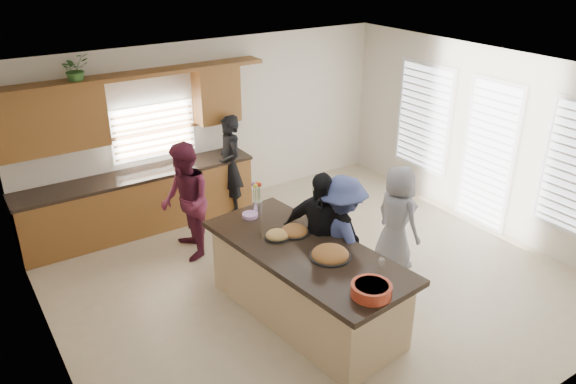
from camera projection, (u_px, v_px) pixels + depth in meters
floor at (314, 280)px, 7.65m from camera, size 6.50×6.50×0.00m
room_shell at (317, 149)px, 6.86m from camera, size 6.52×6.02×2.81m
back_cabinetry at (134, 176)px, 8.62m from camera, size 4.08×0.66×2.46m
right_wall_glazing at (491, 146)px, 8.59m from camera, size 0.06×4.00×2.25m
island at (305, 284)px, 6.76m from camera, size 1.46×2.82×0.95m
platter_front at (330, 255)px, 6.36m from camera, size 0.48×0.48×0.19m
platter_mid at (294, 231)px, 6.87m from camera, size 0.37×0.37×0.15m
platter_back at (277, 235)px, 6.78m from camera, size 0.31×0.31×0.13m
salad_bowl at (371, 289)px, 5.67m from camera, size 0.42×0.42×0.13m
clear_cup at (382, 263)px, 6.18m from camera, size 0.07×0.07×0.10m
plate_stack at (250, 215)px, 7.28m from camera, size 0.21×0.21×0.05m
flower_vase at (257, 197)px, 7.33m from camera, size 0.14×0.14×0.42m
potted_plant at (75, 69)px, 7.68m from camera, size 0.47×0.44×0.42m
woman_left_back at (230, 165)px, 9.21m from camera, size 0.45×0.64×1.68m
woman_left_mid at (186, 202)px, 7.90m from camera, size 0.80×0.95×1.72m
woman_left_front at (320, 237)px, 6.98m from camera, size 0.94×1.07×1.73m
woman_right_back at (341, 239)px, 7.00m from camera, size 0.63×1.08×1.66m
woman_right_front at (397, 218)px, 7.69m from camera, size 0.48×0.74×1.51m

